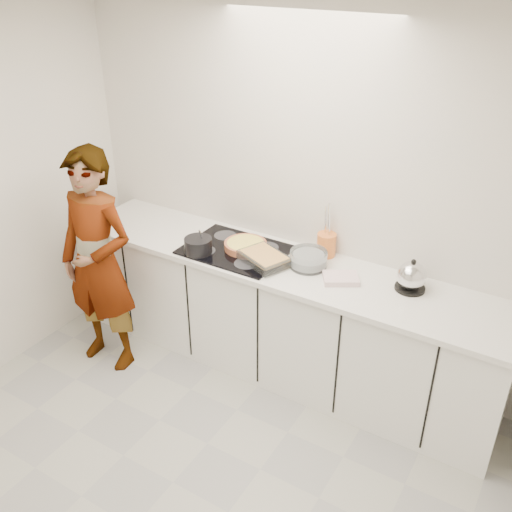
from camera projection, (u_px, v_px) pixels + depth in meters
The scene contains 14 objects.
floor at pixel (173, 482), 3.43m from camera, with size 3.60×3.20×0.00m, color #AFAFA4.
ceiling at pixel (125, 18), 2.18m from camera, with size 3.60×3.20×0.00m, color white.
wall_back at pixel (302, 194), 4.00m from camera, with size 3.60×0.00×2.60m, color silver.
base_cabinets at pixel (278, 318), 4.18m from camera, with size 3.20×0.58×0.87m, color white.
countertop at pixel (279, 264), 3.96m from camera, with size 3.24×0.64×0.04m, color white.
hob at pixel (235, 250), 4.09m from camera, with size 0.72×0.54×0.01m, color black.
tart_dish at pixel (245, 245), 4.08m from camera, with size 0.40×0.40×0.05m.
saucepan at pixel (198, 245), 4.02m from camera, with size 0.21×0.21×0.19m.
baking_dish at pixel (264, 258), 3.90m from camera, with size 0.40×0.35×0.06m.
mixing_bowl at pixel (308, 260), 3.87m from camera, with size 0.27×0.27×0.12m.
tea_towel at pixel (341, 278), 3.72m from camera, with size 0.23×0.16×0.04m, color white.
kettle at pixel (411, 277), 3.59m from camera, with size 0.21×0.21×0.22m.
utensil_crock at pixel (326, 245), 3.99m from camera, with size 0.13×0.13×0.17m, color orange.
cook at pixel (98, 263), 4.07m from camera, with size 0.62×0.41×1.70m, color white.
Camera 1 is at (1.64, -1.75, 2.85)m, focal length 40.00 mm.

